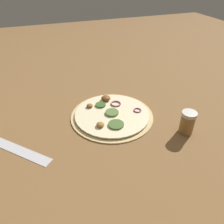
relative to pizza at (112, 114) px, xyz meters
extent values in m
plane|color=brown|center=(0.00, 0.00, -0.01)|extent=(3.00, 3.00, 0.00)
cylinder|color=#D6B77A|center=(0.00, 0.00, 0.00)|extent=(0.30, 0.30, 0.01)
cylinder|color=beige|center=(0.00, 0.00, 0.00)|extent=(0.27, 0.27, 0.00)
torus|color=#A34C70|center=(0.05, -0.03, 0.01)|extent=(0.04, 0.04, 0.01)
cylinder|color=#567538|center=(0.00, 0.00, 0.01)|extent=(0.05, 0.05, 0.01)
ellipsoid|color=brown|center=(0.09, -0.01, 0.01)|extent=(0.04, 0.04, 0.02)
cylinder|color=#385B23|center=(0.06, 0.02, 0.01)|extent=(0.04, 0.04, 0.01)
torus|color=#934266|center=(-0.02, -0.09, 0.01)|extent=(0.03, 0.03, 0.00)
ellipsoid|color=brown|center=(0.07, 0.06, 0.01)|extent=(0.02, 0.02, 0.01)
ellipsoid|color=#996633|center=(-0.06, 0.06, 0.01)|extent=(0.03, 0.03, 0.01)
cylinder|color=#47662D|center=(-0.07, 0.01, 0.01)|extent=(0.05, 0.05, 0.01)
cube|color=silver|center=(-0.08, 0.32, -0.01)|extent=(0.18, 0.18, 0.00)
cylinder|color=olive|center=(-0.17, -0.20, 0.03)|extent=(0.05, 0.05, 0.07)
cylinder|color=beige|center=(-0.17, -0.20, 0.07)|extent=(0.05, 0.05, 0.01)
camera|label=1|loc=(-0.61, 0.22, 0.46)|focal=35.00mm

